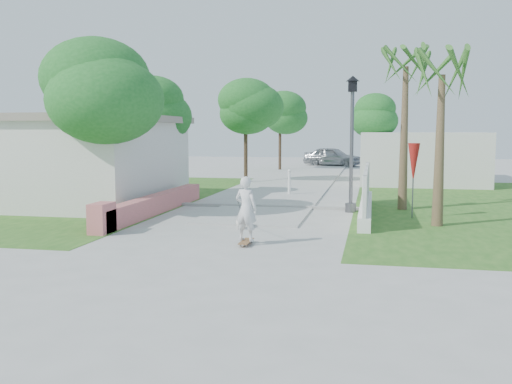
% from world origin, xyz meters
% --- Properties ---
extents(ground, '(90.00, 90.00, 0.00)m').
position_xyz_m(ground, '(0.00, 0.00, 0.00)').
color(ground, '#B7B7B2').
rests_on(ground, ground).
extents(path_strip, '(3.20, 36.00, 0.06)m').
position_xyz_m(path_strip, '(0.00, 20.00, 0.03)').
color(path_strip, '#B7B7B2').
rests_on(path_strip, ground).
extents(curb, '(6.50, 0.25, 0.10)m').
position_xyz_m(curb, '(0.00, 6.00, 0.05)').
color(curb, '#999993').
rests_on(curb, ground).
extents(grass_left, '(8.00, 20.00, 0.01)m').
position_xyz_m(grass_left, '(-7.00, 8.00, 0.01)').
color(grass_left, '#2A601E').
rests_on(grass_left, ground).
extents(grass_right, '(8.00, 20.00, 0.01)m').
position_xyz_m(grass_right, '(7.00, 8.00, 0.01)').
color(grass_right, '#2A601E').
rests_on(grass_right, ground).
extents(pink_wall, '(0.45, 8.20, 0.80)m').
position_xyz_m(pink_wall, '(-3.30, 3.55, 0.31)').
color(pink_wall, '#DB7074').
rests_on(pink_wall, ground).
extents(house_left, '(8.40, 7.40, 3.23)m').
position_xyz_m(house_left, '(-8.00, 6.00, 1.64)').
color(house_left, silver).
rests_on(house_left, ground).
extents(lattice_fence, '(0.35, 7.00, 1.50)m').
position_xyz_m(lattice_fence, '(3.40, 5.00, 0.54)').
color(lattice_fence, white).
rests_on(lattice_fence, ground).
extents(building_right, '(6.00, 8.00, 2.60)m').
position_xyz_m(building_right, '(6.00, 18.00, 1.30)').
color(building_right, silver).
rests_on(building_right, ground).
extents(street_lamp, '(0.44, 0.44, 4.44)m').
position_xyz_m(street_lamp, '(2.90, 5.50, 2.43)').
color(street_lamp, '#59595E').
rests_on(street_lamp, ground).
extents(bollard, '(0.14, 0.14, 1.09)m').
position_xyz_m(bollard, '(0.20, 10.00, 0.58)').
color(bollard, white).
rests_on(bollard, ground).
extents(patio_umbrella, '(0.36, 0.36, 2.30)m').
position_xyz_m(patio_umbrella, '(4.80, 4.50, 1.69)').
color(patio_umbrella, '#59595E').
rests_on(patio_umbrella, ground).
extents(tree_left_near, '(3.60, 3.60, 5.28)m').
position_xyz_m(tree_left_near, '(-4.48, 2.98, 3.82)').
color(tree_left_near, '#4C3826').
rests_on(tree_left_near, ground).
extents(tree_left_mid, '(3.20, 3.20, 4.85)m').
position_xyz_m(tree_left_mid, '(-5.48, 8.48, 3.50)').
color(tree_left_mid, '#4C3826').
rests_on(tree_left_mid, ground).
extents(tree_path_left, '(3.40, 3.40, 5.23)m').
position_xyz_m(tree_path_left, '(-2.98, 15.98, 3.82)').
color(tree_path_left, '#4C3826').
rests_on(tree_path_left, ground).
extents(tree_path_right, '(3.00, 3.00, 4.79)m').
position_xyz_m(tree_path_right, '(3.22, 19.98, 3.49)').
color(tree_path_right, '#4C3826').
rests_on(tree_path_right, ground).
extents(tree_path_far, '(3.20, 3.20, 5.17)m').
position_xyz_m(tree_path_far, '(-2.78, 25.98, 3.82)').
color(tree_path_far, '#4C3826').
rests_on(tree_path_far, ground).
extents(palm_far, '(1.80, 1.80, 5.30)m').
position_xyz_m(palm_far, '(4.60, 6.50, 4.48)').
color(palm_far, brown).
rests_on(palm_far, ground).
extents(palm_near, '(1.80, 1.80, 4.70)m').
position_xyz_m(palm_near, '(5.40, 3.20, 3.95)').
color(palm_near, brown).
rests_on(palm_near, ground).
extents(skateboarder, '(0.94, 2.72, 1.61)m').
position_xyz_m(skateboarder, '(0.42, 0.32, 0.72)').
color(skateboarder, brown).
rests_on(skateboarder, ground).
extents(dog, '(0.29, 0.56, 0.38)m').
position_xyz_m(dog, '(0.09, 1.64, 0.21)').
color(dog, white).
rests_on(dog, ground).
extents(parked_car, '(4.66, 2.87, 1.48)m').
position_xyz_m(parked_car, '(0.54, 30.53, 0.74)').
color(parked_car, '#A0A3A8').
rests_on(parked_car, ground).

